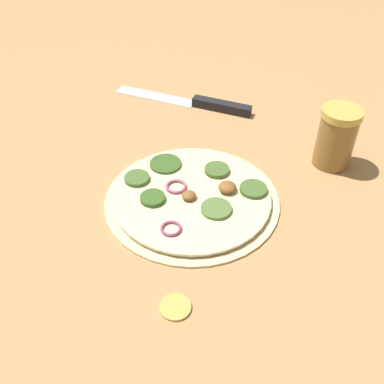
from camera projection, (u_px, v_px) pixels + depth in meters
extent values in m
plane|color=tan|center=(192.00, 201.00, 0.68)|extent=(3.00, 3.00, 0.00)
cylinder|color=beige|center=(192.00, 199.00, 0.68)|extent=(0.26, 0.26, 0.01)
cylinder|color=beige|center=(192.00, 196.00, 0.67)|extent=(0.24, 0.24, 0.00)
torus|color=#A34C70|center=(176.00, 186.00, 0.68)|extent=(0.03, 0.03, 0.00)
cylinder|color=#47662D|center=(215.00, 169.00, 0.71)|extent=(0.04, 0.04, 0.01)
cylinder|color=#385B23|center=(153.00, 198.00, 0.66)|extent=(0.04, 0.04, 0.01)
ellipsoid|color=brown|center=(188.00, 195.00, 0.66)|extent=(0.02, 0.02, 0.01)
cylinder|color=#567538|center=(216.00, 209.00, 0.65)|extent=(0.04, 0.04, 0.01)
cylinder|color=#385B23|center=(166.00, 164.00, 0.73)|extent=(0.05, 0.05, 0.00)
cylinder|color=#47662D|center=(253.00, 189.00, 0.68)|extent=(0.04, 0.04, 0.01)
ellipsoid|color=brown|center=(227.00, 187.00, 0.68)|extent=(0.03, 0.03, 0.01)
torus|color=#934266|center=(171.00, 229.00, 0.62)|extent=(0.03, 0.03, 0.00)
cylinder|color=#47662D|center=(137.00, 178.00, 0.70)|extent=(0.04, 0.04, 0.01)
cube|color=silver|center=(155.00, 96.00, 0.92)|extent=(0.17, 0.07, 0.00)
cube|color=black|center=(222.00, 106.00, 0.87)|extent=(0.12, 0.05, 0.02)
cylinder|color=olive|center=(335.00, 141.00, 0.72)|extent=(0.06, 0.06, 0.09)
cylinder|color=gold|center=(342.00, 113.00, 0.69)|extent=(0.06, 0.06, 0.01)
cylinder|color=gold|center=(175.00, 306.00, 0.53)|extent=(0.04, 0.04, 0.01)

